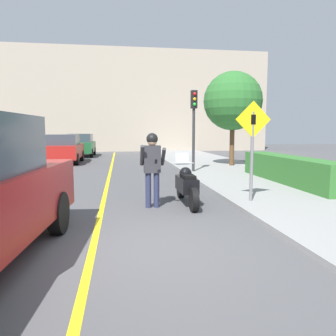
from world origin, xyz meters
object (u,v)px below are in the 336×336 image
(motorcycle, at_px, (187,185))
(street_tree, at_px, (233,101))
(crossing_sign, at_px, (252,141))
(traffic_light, at_px, (194,115))
(person_biker, at_px, (152,162))
(parked_car_green, at_px, (81,145))
(parked_car_red, at_px, (64,149))

(motorcycle, xyz_separation_m, street_tree, (4.04, 8.09, 2.88))
(crossing_sign, xyz_separation_m, traffic_light, (-0.06, 6.23, 0.94))
(person_biker, bearing_deg, parked_car_green, 101.80)
(traffic_light, height_order, street_tree, street_tree)
(motorcycle, distance_m, parked_car_green, 17.54)
(parked_car_red, bearing_deg, street_tree, -22.25)
(traffic_light, distance_m, parked_car_red, 8.83)
(traffic_light, bearing_deg, parked_car_red, 137.51)
(motorcycle, relative_size, traffic_light, 0.63)
(crossing_sign, xyz_separation_m, street_tree, (2.45, 8.44, 1.77))
(person_biker, distance_m, traffic_light, 6.75)
(traffic_light, bearing_deg, motorcycle, -104.50)
(street_tree, relative_size, parked_car_red, 1.13)
(motorcycle, bearing_deg, street_tree, 63.47)
(crossing_sign, relative_size, traffic_light, 0.71)
(crossing_sign, distance_m, parked_car_red, 13.71)
(parked_car_red, bearing_deg, traffic_light, -42.49)
(parked_car_green, bearing_deg, crossing_sign, -70.63)
(person_biker, height_order, street_tree, street_tree)
(crossing_sign, relative_size, parked_car_red, 0.59)
(person_biker, relative_size, parked_car_green, 0.43)
(crossing_sign, bearing_deg, parked_car_red, 118.11)
(motorcycle, distance_m, person_biker, 1.13)
(traffic_light, xyz_separation_m, street_tree, (2.52, 2.21, 0.83))
(motorcycle, height_order, street_tree, street_tree)
(motorcycle, height_order, traffic_light, traffic_light)
(traffic_light, relative_size, parked_car_red, 0.83)
(crossing_sign, distance_m, street_tree, 8.96)
(street_tree, distance_m, parked_car_red, 9.95)
(street_tree, distance_m, parked_car_green, 12.56)
(person_biker, distance_m, street_tree, 9.96)
(motorcycle, xyz_separation_m, crossing_sign, (1.58, -0.35, 1.11))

